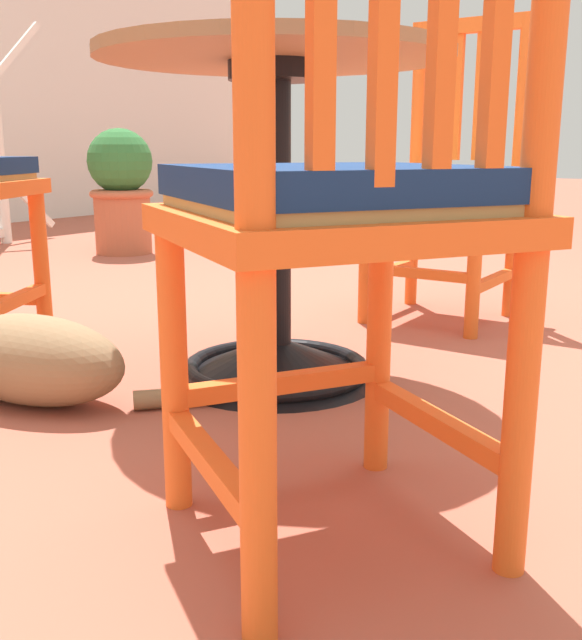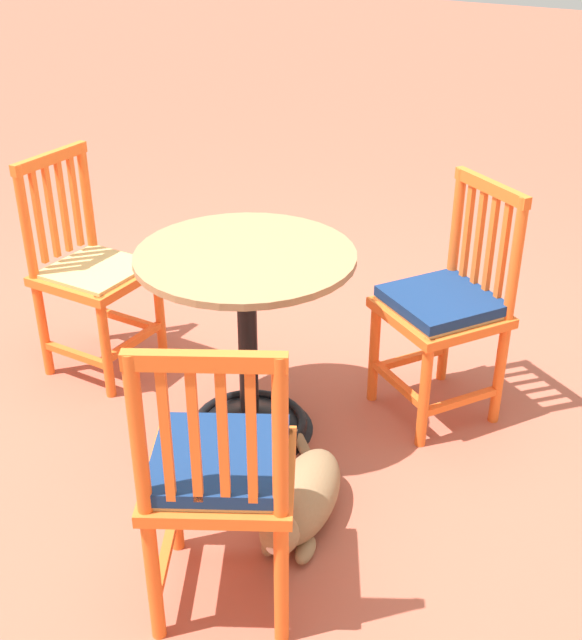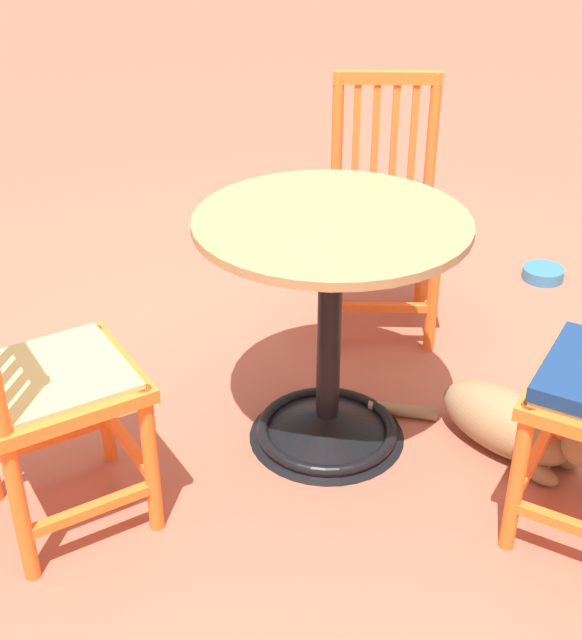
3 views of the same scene
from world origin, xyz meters
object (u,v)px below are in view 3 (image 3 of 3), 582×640
object	(u,v)px
cafe_table	(329,358)
orange_chair_near_fence	(43,384)
tabby_cat	(515,427)
pet_water_bowl	(543,274)
orange_chair_at_corner	(384,213)

from	to	relation	value
cafe_table	orange_chair_near_fence	distance (m)	0.83
orange_chair_near_fence	tabby_cat	size ratio (longest dim) A/B	1.34
cafe_table	orange_chair_near_fence	bearing A→B (deg)	-4.38
orange_chair_near_fence	pet_water_bowl	world-z (taller)	orange_chair_near_fence
pet_water_bowl	cafe_table	bearing A→B (deg)	18.29
orange_chair_at_corner	cafe_table	bearing A→B (deg)	42.32
orange_chair_at_corner	tabby_cat	xyz separation A→B (m)	(0.11, 0.85, -0.35)
tabby_cat	orange_chair_at_corner	bearing A→B (deg)	-97.47
orange_chair_near_fence	orange_chair_at_corner	bearing A→B (deg)	-162.16
cafe_table	orange_chair_at_corner	world-z (taller)	orange_chair_at_corner
cafe_table	orange_chair_at_corner	xyz separation A→B (m)	(-0.55, -0.50, 0.16)
pet_water_bowl	orange_chair_at_corner	bearing A→B (deg)	-3.69
orange_chair_near_fence	pet_water_bowl	distance (m)	2.24
orange_chair_at_corner	tabby_cat	distance (m)	0.93
pet_water_bowl	orange_chair_near_fence	bearing A→B (deg)	10.10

